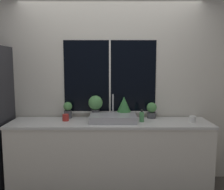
# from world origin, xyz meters

# --- Properties ---
(wall_back) EXTENTS (8.00, 0.09, 2.70)m
(wall_back) POSITION_xyz_m (0.00, 0.64, 1.35)
(wall_back) COLOR silver
(wall_back) RESTS_ON ground_plane
(counter) EXTENTS (2.60, 0.59, 0.91)m
(counter) POSITION_xyz_m (0.00, 0.28, 0.45)
(counter) COLOR silver
(counter) RESTS_ON ground_plane
(sink) EXTENTS (0.60, 0.44, 0.33)m
(sink) POSITION_xyz_m (0.04, 0.29, 0.95)
(sink) COLOR #ADADB2
(sink) RESTS_ON counter
(potted_plant_far_left) EXTENTS (0.12, 0.12, 0.23)m
(potted_plant_far_left) POSITION_xyz_m (-0.58, 0.50, 1.03)
(potted_plant_far_left) COLOR #4C4C51
(potted_plant_far_left) RESTS_ON counter
(potted_plant_center_left) EXTENTS (0.20, 0.20, 0.31)m
(potted_plant_center_left) POSITION_xyz_m (-0.20, 0.50, 1.10)
(potted_plant_center_left) COLOR #4C4C51
(potted_plant_center_left) RESTS_ON counter
(potted_plant_center_right) EXTENTS (0.19, 0.19, 0.30)m
(potted_plant_center_right) POSITION_xyz_m (0.19, 0.50, 1.08)
(potted_plant_center_right) COLOR #4C4C51
(potted_plant_center_right) RESTS_ON counter
(potted_plant_far_right) EXTENTS (0.14, 0.14, 0.22)m
(potted_plant_far_right) POSITION_xyz_m (0.58, 0.50, 1.02)
(potted_plant_far_right) COLOR #4C4C51
(potted_plant_far_right) RESTS_ON counter
(soap_bottle) EXTENTS (0.06, 0.06, 0.16)m
(soap_bottle) POSITION_xyz_m (0.42, 0.27, 0.97)
(soap_bottle) COLOR #519E5B
(soap_bottle) RESTS_ON counter
(mug_white) EXTENTS (0.08, 0.08, 0.08)m
(mug_white) POSITION_xyz_m (1.07, 0.25, 0.95)
(mug_white) COLOR white
(mug_white) RESTS_ON counter
(mug_red) EXTENTS (0.08, 0.08, 0.09)m
(mug_red) POSITION_xyz_m (-0.58, 0.33, 0.95)
(mug_red) COLOR #B72D28
(mug_red) RESTS_ON counter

